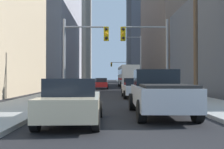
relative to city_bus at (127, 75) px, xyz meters
name	(u,v)px	position (x,y,z in m)	size (l,w,h in m)	color
sidewalk_left	(87,85)	(-7.48, 11.61, -1.85)	(3.37, 160.00, 0.15)	#9E9E99
sidewalk_right	(135,85)	(2.48, 11.61, -1.85)	(3.37, 160.00, 0.15)	#9E9E99
city_bus	(127,75)	(0.00, 0.00, 0.00)	(2.68, 11.53, 3.40)	silver
pickup_truck_silver	(159,93)	(-0.96, -31.25, -1.00)	(2.20, 5.45, 1.90)	#B7BABF
sedan_beige	(72,101)	(-4.26, -33.22, -1.16)	(1.95, 4.25, 1.52)	#C6B793
sedan_white	(135,88)	(-1.01, -22.03, -1.16)	(1.95, 4.24, 1.52)	white
sedan_red	(101,83)	(-4.06, -6.39, -1.16)	(1.95, 4.24, 1.52)	maroon
sedan_maroon	(102,82)	(-4.29, 7.26, -1.16)	(1.95, 4.22, 1.52)	maroon
traffic_signal_near_left	(84,45)	(-4.94, -22.40, 2.10)	(3.45, 0.44, 6.00)	gray
traffic_signal_near_right	(147,45)	(-0.14, -22.40, 2.11)	(3.62, 0.44, 6.00)	gray
traffic_signal_far_right	(120,68)	(-0.34, 22.19, 2.13)	(4.06, 0.44, 6.00)	gray
utility_pole_right	(195,27)	(2.81, -24.62, 3.06)	(2.20, 0.28, 9.44)	brown
street_lamp_right	(138,57)	(1.16, -5.40, 2.59)	(2.20, 0.32, 7.50)	gray
building_left_mid_office	(28,26)	(-20.14, 13.05, 10.61)	(19.51, 29.68, 25.08)	#93939E
building_left_far_tower	(69,7)	(-17.69, 53.63, 25.81)	(14.53, 28.72, 55.48)	#B7A893
building_right_mid_block	(205,26)	(16.51, 10.15, 10.05)	(22.58, 28.98, 23.96)	#66564C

